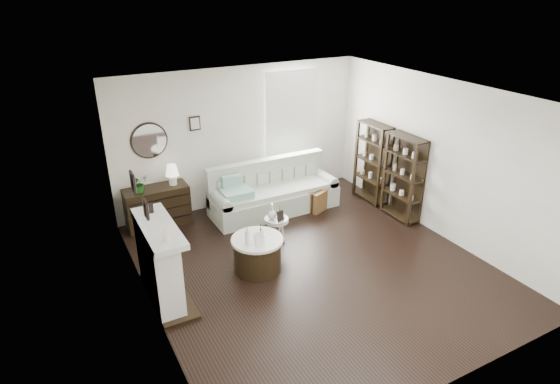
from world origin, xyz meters
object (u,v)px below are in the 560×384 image
dresser (158,207)px  pedestal_table (276,221)px  drum_table (257,254)px  sofa (273,194)px

dresser → pedestal_table: (1.59, -1.61, 0.08)m
drum_table → sofa: bearing=56.3°
drum_table → pedestal_table: size_ratio=1.61×
sofa → pedestal_table: (-0.56, -1.22, 0.13)m
sofa → drum_table: size_ratio=3.11×
sofa → pedestal_table: sofa is taller
dresser → drum_table: (0.97, -2.16, -0.09)m
dresser → pedestal_table: 2.27m
dresser → drum_table: 2.37m
sofa → dresser: (-2.15, 0.39, 0.06)m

